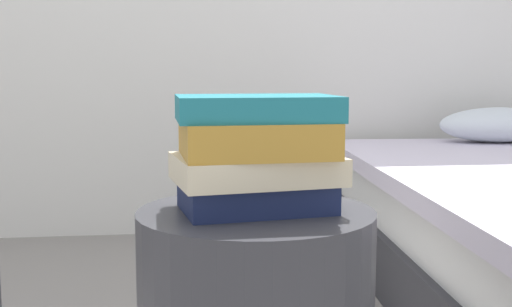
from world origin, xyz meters
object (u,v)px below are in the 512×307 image
Objects in this scene: book_ochre at (258,138)px; book_teal at (255,108)px; book_navy at (258,196)px; book_cream at (257,169)px.

book_teal is (-0.00, 0.00, 0.05)m from book_ochre.
book_ochre reaches higher than book_navy.
book_navy is 0.05m from book_cream.
book_navy is at bearing 45.97° from book_teal.
book_navy is 0.94× the size of book_teal.
book_navy is 0.92× the size of book_cream.
book_teal is (-0.01, -0.01, 0.16)m from book_navy.
book_navy is at bearing 75.83° from book_ochre.
book_ochre is (-0.00, -0.01, 0.11)m from book_navy.
book_cream is 0.06m from book_ochre.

